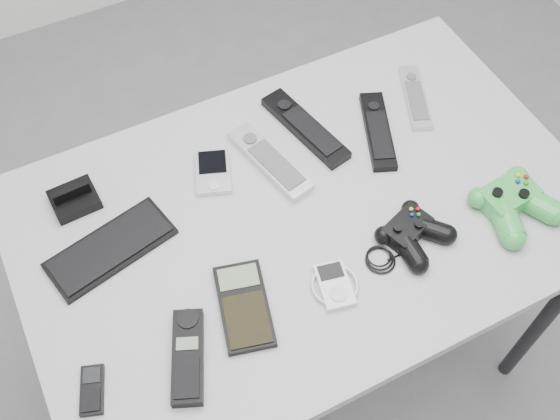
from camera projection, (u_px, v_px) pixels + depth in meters
name	position (u px, v px, depth m)	size (l,w,h in m)	color
floor	(295.00, 341.00, 2.00)	(3.50, 3.50, 0.00)	slate
desk	(305.00, 229.00, 1.39)	(1.16, 0.75, 0.78)	#A1A0A3
pda_keyboard	(111.00, 248.00, 1.27)	(0.25, 0.11, 0.02)	black
dock_bracket	(73.00, 196.00, 1.32)	(0.09, 0.08, 0.05)	black
pda	(213.00, 172.00, 1.37)	(0.07, 0.11, 0.02)	silver
remote_silver_a	(270.00, 161.00, 1.39)	(0.06, 0.22, 0.02)	silver
remote_black_a	(305.00, 127.00, 1.44)	(0.06, 0.24, 0.02)	black
remote_black_b	(378.00, 130.00, 1.44)	(0.05, 0.22, 0.02)	black
remote_silver_b	(415.00, 97.00, 1.49)	(0.04, 0.19, 0.02)	#B7B6BD
mobile_phone	(92.00, 390.00, 1.12)	(0.04, 0.09, 0.01)	black
cordless_handset	(188.00, 356.00, 1.14)	(0.05, 0.17, 0.03)	black
calculator	(244.00, 306.00, 1.20)	(0.09, 0.18, 0.02)	black
mp3_player	(335.00, 285.00, 1.23)	(0.09, 0.10, 0.02)	silver
controller_black	(412.00, 232.00, 1.28)	(0.22, 0.14, 0.04)	black
controller_green	(514.00, 201.00, 1.31)	(0.16, 0.17, 0.05)	green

